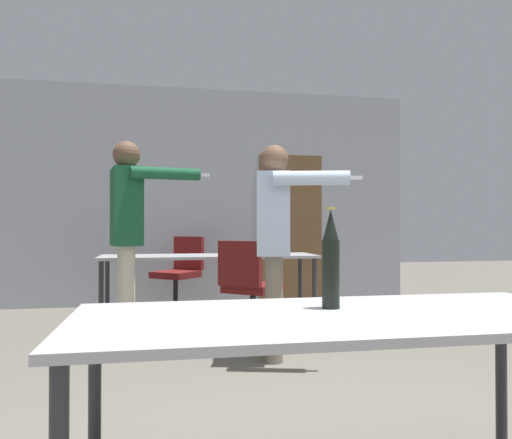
{
  "coord_description": "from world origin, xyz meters",
  "views": [
    {
      "loc": [
        -0.68,
        -1.5,
        1.05
      ],
      "look_at": [
        0.0,
        2.09,
        1.1
      ],
      "focal_mm": 35.0,
      "sensor_mm": 36.0,
      "label": 1
    }
  ],
  "objects_px": {
    "beer_bottle": "(331,261)",
    "drink_cup": "(246,250)",
    "person_right_polo": "(128,221)",
    "office_chair_far_right": "(179,276)",
    "office_chair_far_left": "(249,292)",
    "person_center_tall": "(276,230)"
  },
  "relations": [
    {
      "from": "office_chair_far_right",
      "to": "drink_cup",
      "type": "height_order",
      "value": "office_chair_far_right"
    },
    {
      "from": "beer_bottle",
      "to": "drink_cup",
      "type": "distance_m",
      "value": 3.65
    },
    {
      "from": "person_right_polo",
      "to": "beer_bottle",
      "type": "xyz_separation_m",
      "value": [
        0.93,
        -2.77,
        -0.18
      ]
    },
    {
      "from": "person_center_tall",
      "to": "office_chair_far_right",
      "type": "xyz_separation_m",
      "value": [
        -0.68,
        2.39,
        -0.59
      ]
    },
    {
      "from": "office_chair_far_right",
      "to": "office_chair_far_left",
      "type": "bearing_deg",
      "value": 151.69
    },
    {
      "from": "drink_cup",
      "to": "person_center_tall",
      "type": "bearing_deg",
      "value": -90.99
    },
    {
      "from": "person_center_tall",
      "to": "person_right_polo",
      "type": "distance_m",
      "value": 1.4
    },
    {
      "from": "drink_cup",
      "to": "office_chair_far_left",
      "type": "bearing_deg",
      "value": -97.43
    },
    {
      "from": "office_chair_far_right",
      "to": "drink_cup",
      "type": "bearing_deg",
      "value": 171.77
    },
    {
      "from": "office_chair_far_left",
      "to": "beer_bottle",
      "type": "height_order",
      "value": "beer_bottle"
    },
    {
      "from": "office_chair_far_right",
      "to": "beer_bottle",
      "type": "relative_size",
      "value": 2.38
    },
    {
      "from": "person_right_polo",
      "to": "drink_cup",
      "type": "height_order",
      "value": "person_right_polo"
    },
    {
      "from": "office_chair_far_right",
      "to": "person_right_polo",
      "type": "bearing_deg",
      "value": 113.16
    },
    {
      "from": "person_center_tall",
      "to": "office_chair_far_left",
      "type": "xyz_separation_m",
      "value": [
        -0.07,
        0.84,
        -0.6
      ]
    },
    {
      "from": "person_center_tall",
      "to": "person_right_polo",
      "type": "relative_size",
      "value": 0.94
    },
    {
      "from": "person_right_polo",
      "to": "office_chair_far_left",
      "type": "relative_size",
      "value": 1.98
    },
    {
      "from": "person_center_tall",
      "to": "person_right_polo",
      "type": "height_order",
      "value": "person_right_polo"
    },
    {
      "from": "person_right_polo",
      "to": "office_chair_far_right",
      "type": "xyz_separation_m",
      "value": [
        0.51,
        1.66,
        -0.67
      ]
    },
    {
      "from": "beer_bottle",
      "to": "office_chair_far_right",
      "type": "bearing_deg",
      "value": 95.4
    },
    {
      "from": "beer_bottle",
      "to": "office_chair_far_left",
      "type": "bearing_deg",
      "value": 86.3
    },
    {
      "from": "person_center_tall",
      "to": "drink_cup",
      "type": "bearing_deg",
      "value": -166.68
    },
    {
      "from": "person_right_polo",
      "to": "office_chair_far_right",
      "type": "height_order",
      "value": "person_right_polo"
    }
  ]
}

